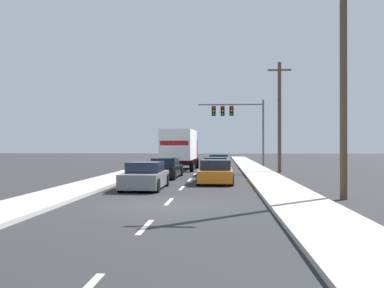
{
  "coord_description": "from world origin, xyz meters",
  "views": [
    {
      "loc": [
        1.98,
        -14.83,
        2.1
      ],
      "look_at": [
        -0.29,
        17.2,
        2.2
      ],
      "focal_mm": 39.89,
      "sensor_mm": 36.0,
      "label": 1
    }
  ],
  "objects_px": {
    "car_orange": "(216,172)",
    "car_navy": "(217,167)",
    "car_green": "(219,162)",
    "utility_pole_mid": "(279,116)",
    "box_truck": "(180,147)",
    "utility_pole_near": "(343,62)",
    "car_black": "(165,169)",
    "car_gray": "(145,177)",
    "traffic_signal_mast": "(233,116)"
  },
  "relations": [
    {
      "from": "car_black",
      "to": "car_gray",
      "type": "distance_m",
      "value": 7.09
    },
    {
      "from": "car_navy",
      "to": "traffic_signal_mast",
      "type": "bearing_deg",
      "value": 83.01
    },
    {
      "from": "traffic_signal_mast",
      "to": "utility_pole_mid",
      "type": "bearing_deg",
      "value": -70.19
    },
    {
      "from": "car_orange",
      "to": "utility_pole_mid",
      "type": "distance_m",
      "value": 11.52
    },
    {
      "from": "box_truck",
      "to": "car_gray",
      "type": "distance_m",
      "value": 15.48
    },
    {
      "from": "utility_pole_near",
      "to": "utility_pole_mid",
      "type": "relative_size",
      "value": 1.21
    },
    {
      "from": "car_gray",
      "to": "car_orange",
      "type": "xyz_separation_m",
      "value": [
        3.34,
        3.55,
        -0.01
      ]
    },
    {
      "from": "car_navy",
      "to": "car_orange",
      "type": "distance_m",
      "value": 6.66
    },
    {
      "from": "box_truck",
      "to": "car_gray",
      "type": "bearing_deg",
      "value": -90.66
    },
    {
      "from": "car_black",
      "to": "traffic_signal_mast",
      "type": "xyz_separation_m",
      "value": [
        4.77,
        15.48,
        4.49
      ]
    },
    {
      "from": "car_gray",
      "to": "car_green",
      "type": "bearing_deg",
      "value": 79.17
    },
    {
      "from": "car_black",
      "to": "car_gray",
      "type": "xyz_separation_m",
      "value": [
        -0.03,
        -7.09,
        0.01
      ]
    },
    {
      "from": "utility_pole_near",
      "to": "utility_pole_mid",
      "type": "xyz_separation_m",
      "value": [
        -0.23,
        16.68,
        -0.9
      ]
    },
    {
      "from": "car_black",
      "to": "traffic_signal_mast",
      "type": "distance_m",
      "value": 16.81
    },
    {
      "from": "car_black",
      "to": "utility_pole_mid",
      "type": "bearing_deg",
      "value": 37.41
    },
    {
      "from": "utility_pole_near",
      "to": "car_black",
      "type": "bearing_deg",
      "value": 128.53
    },
    {
      "from": "box_truck",
      "to": "utility_pole_mid",
      "type": "bearing_deg",
      "value": -14.96
    },
    {
      "from": "car_black",
      "to": "utility_pole_mid",
      "type": "distance_m",
      "value": 10.91
    },
    {
      "from": "traffic_signal_mast",
      "to": "car_navy",
      "type": "bearing_deg",
      "value": -96.99
    },
    {
      "from": "box_truck",
      "to": "car_navy",
      "type": "xyz_separation_m",
      "value": [
        3.11,
        -5.21,
        -1.38
      ]
    },
    {
      "from": "car_black",
      "to": "car_navy",
      "type": "relative_size",
      "value": 1.04
    },
    {
      "from": "car_navy",
      "to": "car_orange",
      "type": "bearing_deg",
      "value": -89.58
    },
    {
      "from": "car_green",
      "to": "utility_pole_mid",
      "type": "bearing_deg",
      "value": -44.3
    },
    {
      "from": "car_black",
      "to": "traffic_signal_mast",
      "type": "relative_size",
      "value": 0.7
    },
    {
      "from": "utility_pole_mid",
      "to": "utility_pole_near",
      "type": "bearing_deg",
      "value": -89.2
    },
    {
      "from": "traffic_signal_mast",
      "to": "car_green",
      "type": "bearing_deg",
      "value": -106.48
    },
    {
      "from": "car_black",
      "to": "car_green",
      "type": "relative_size",
      "value": 1.08
    },
    {
      "from": "utility_pole_near",
      "to": "car_orange",
      "type": "bearing_deg",
      "value": 125.97
    },
    {
      "from": "utility_pole_near",
      "to": "car_navy",
      "type": "bearing_deg",
      "value": 110.51
    },
    {
      "from": "car_navy",
      "to": "utility_pole_mid",
      "type": "height_order",
      "value": "utility_pole_mid"
    },
    {
      "from": "car_green",
      "to": "utility_pole_near",
      "type": "bearing_deg",
      "value": -76.9
    },
    {
      "from": "car_gray",
      "to": "box_truck",
      "type": "bearing_deg",
      "value": 89.34
    },
    {
      "from": "box_truck",
      "to": "car_black",
      "type": "relative_size",
      "value": 1.66
    },
    {
      "from": "car_navy",
      "to": "utility_pole_mid",
      "type": "xyz_separation_m",
      "value": [
        4.85,
        3.08,
        3.83
      ]
    },
    {
      "from": "car_green",
      "to": "traffic_signal_mast",
      "type": "distance_m",
      "value": 6.62
    },
    {
      "from": "utility_pole_mid",
      "to": "traffic_signal_mast",
      "type": "bearing_deg",
      "value": 109.81
    },
    {
      "from": "traffic_signal_mast",
      "to": "utility_pole_mid",
      "type": "distance_m",
      "value": 9.88
    },
    {
      "from": "car_gray",
      "to": "traffic_signal_mast",
      "type": "distance_m",
      "value": 23.5
    },
    {
      "from": "box_truck",
      "to": "utility_pole_mid",
      "type": "distance_m",
      "value": 8.61
    },
    {
      "from": "car_green",
      "to": "car_black",
      "type": "bearing_deg",
      "value": -107.42
    },
    {
      "from": "box_truck",
      "to": "traffic_signal_mast",
      "type": "xyz_separation_m",
      "value": [
        4.63,
        7.14,
        3.12
      ]
    },
    {
      "from": "car_orange",
      "to": "utility_pole_near",
      "type": "xyz_separation_m",
      "value": [
        5.04,
        -6.94,
        4.73
      ]
    },
    {
      "from": "car_orange",
      "to": "car_navy",
      "type": "bearing_deg",
      "value": 90.42
    },
    {
      "from": "box_truck",
      "to": "car_orange",
      "type": "xyz_separation_m",
      "value": [
        3.16,
        -11.87,
        -1.37
      ]
    },
    {
      "from": "car_green",
      "to": "car_navy",
      "type": "relative_size",
      "value": 0.96
    },
    {
      "from": "box_truck",
      "to": "car_black",
      "type": "distance_m",
      "value": 8.45
    },
    {
      "from": "car_orange",
      "to": "utility_pole_near",
      "type": "height_order",
      "value": "utility_pole_near"
    },
    {
      "from": "car_green",
      "to": "car_orange",
      "type": "relative_size",
      "value": 0.96
    },
    {
      "from": "car_green",
      "to": "utility_pole_mid",
      "type": "height_order",
      "value": "utility_pole_mid"
    },
    {
      "from": "car_gray",
      "to": "car_green",
      "type": "height_order",
      "value": "car_gray"
    }
  ]
}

